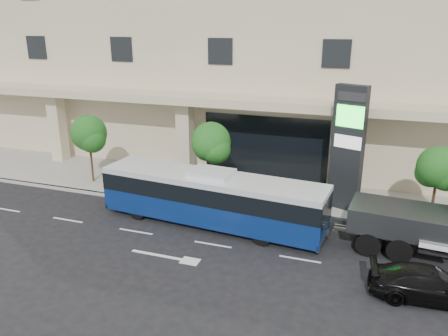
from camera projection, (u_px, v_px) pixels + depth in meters
name	position (u px, v px, depth m)	size (l,w,h in m)	color
ground	(224.00, 231.00, 21.33)	(120.00, 120.00, 0.00)	black
sidewalk	(251.00, 194.00, 25.79)	(120.00, 6.00, 0.15)	gray
curb	(236.00, 213.00, 23.10)	(120.00, 0.30, 0.15)	gray
convention_center	(293.00, 19.00, 32.02)	(60.00, 17.60, 20.00)	#B8AC8A
tree_left	(89.00, 136.00, 26.69)	(2.27, 2.20, 4.22)	#422B19
tree_mid	(211.00, 145.00, 24.14)	(2.28, 2.20, 4.38)	#422B19
tree_right	(439.00, 170.00, 20.62)	(2.10, 2.00, 4.04)	#422B19
city_bus	(211.00, 197.00, 21.54)	(11.55, 3.40, 2.88)	black
black_sedan	(429.00, 284.00, 15.86)	(1.72, 4.24, 1.23)	black
signage_pylon	(347.00, 148.00, 22.60)	(1.74, 1.11, 6.60)	black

